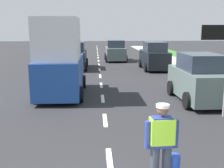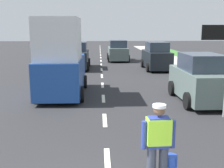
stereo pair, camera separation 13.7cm
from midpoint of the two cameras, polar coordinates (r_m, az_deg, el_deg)
name	(u,v)px [view 2 (the right image)]	position (r m, az deg, el deg)	size (l,w,h in m)	color
ground_plane	(101,64)	(24.53, -2.09, 4.08)	(96.00, 96.00, 0.00)	#28282B
lane_center_line	(101,59)	(28.70, -2.18, 5.14)	(0.14, 46.40, 0.01)	silver
road_worker	(159,141)	(5.56, 10.40, -11.50)	(0.76, 0.39, 1.67)	#383D4C
lane_direction_sign	(222,49)	(10.19, 22.10, 6.74)	(1.16, 0.11, 3.20)	gray
delivery_truck	(61,61)	(12.91, -10.14, 4.62)	(2.16, 4.60, 3.54)	#1E4799
car_outgoing_far	(118,51)	(27.08, 1.36, 6.75)	(2.04, 3.98, 2.01)	slate
car_parked_far	(156,57)	(21.46, 9.29, 5.54)	(1.90, 4.08, 2.11)	black
car_oncoming_second	(77,56)	(21.88, -7.00, 5.69)	(1.93, 4.37, 2.09)	black
car_parked_curbside	(200,80)	(12.34, 17.91, 0.85)	(1.92, 3.82, 2.05)	slate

